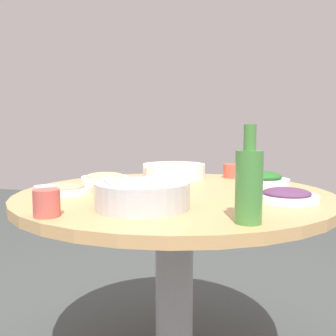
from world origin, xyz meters
The scene contains 11 objects.
round_dining_table centered at (0.00, 0.00, 0.62)m, with size 1.14×1.14×0.77m.
rice_bowl centered at (0.03, 0.30, 0.81)m, with size 0.28×0.28×0.08m.
soup_bowl centered at (0.08, -0.37, 0.81)m, with size 0.29×0.29×0.07m.
dish_noodles centered at (0.37, -0.22, 0.79)m, with size 0.21×0.21×0.03m.
dish_greens centered at (-0.32, -0.28, 0.79)m, with size 0.22×0.22×0.05m.
dish_eggplant centered at (-0.39, 0.09, 0.79)m, with size 0.20×0.20×0.04m.
dish_shrimp centered at (0.37, 0.12, 0.79)m, with size 0.19×0.19×0.04m.
green_bottle centered at (-0.28, 0.40, 0.87)m, with size 0.07×0.07×0.24m.
tea_cup_near centered at (0.24, 0.46, 0.81)m, with size 0.07×0.07×0.07m, color #C1524A.
tea_cup_far centered at (-0.18, -0.44, 0.81)m, with size 0.08×0.08×0.06m, color #C74E3D.
tea_cup_side centered at (0.31, 0.35, 0.80)m, with size 0.07×0.07×0.06m, color silver.
Camera 1 is at (-0.30, 1.33, 1.01)m, focal length 40.34 mm.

